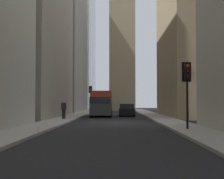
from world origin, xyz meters
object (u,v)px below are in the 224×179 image
(traffic_light_midblock, at_px, (90,93))
(pedestrian, at_px, (64,108))
(discarded_bottle, at_px, (38,129))
(sedan_black, at_px, (127,110))
(traffic_light_foreground, at_px, (187,79))
(delivery_truck, at_px, (102,103))

(traffic_light_midblock, height_order, pedestrian, traffic_light_midblock)
(traffic_light_midblock, distance_m, discarded_bottle, 36.35)
(sedan_black, height_order, pedestrian, pedestrian)
(traffic_light_foreground, bearing_deg, sedan_black, 7.99)
(traffic_light_foreground, distance_m, traffic_light_midblock, 35.50)
(traffic_light_foreground, relative_size, traffic_light_midblock, 0.92)
(delivery_truck, xyz_separation_m, sedan_black, (0.95, -2.80, -0.80))
(delivery_truck, distance_m, traffic_light_foreground, 19.91)
(delivery_truck, bearing_deg, pedestrian, 158.73)
(sedan_black, height_order, traffic_light_foreground, traffic_light_foreground)
(traffic_light_foreground, distance_m, pedestrian, 14.34)
(sedan_black, xyz_separation_m, pedestrian, (-8.68, 5.81, 0.38))
(traffic_light_foreground, relative_size, pedestrian, 2.22)
(traffic_light_midblock, bearing_deg, discarded_bottle, -179.52)
(sedan_black, bearing_deg, pedestrian, 146.22)
(traffic_light_foreground, xyz_separation_m, discarded_bottle, (-1.69, 7.83, -2.60))
(delivery_truck, relative_size, pedestrian, 3.88)
(delivery_truck, bearing_deg, discarded_bottle, 173.88)
(delivery_truck, height_order, traffic_light_foreground, traffic_light_foreground)
(delivery_truck, distance_m, pedestrian, 8.30)
(pedestrian, height_order, discarded_bottle, pedestrian)
(discarded_bottle, bearing_deg, sedan_black, -13.04)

